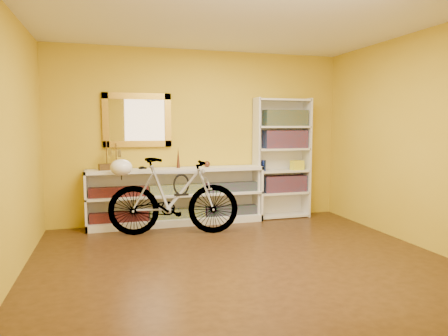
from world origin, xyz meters
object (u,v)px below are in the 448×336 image
object	(u,v)px
bookcase	(282,158)
helmet	(121,167)
console_unit	(177,196)
bicycle	(174,196)

from	to	relation	value
bookcase	helmet	xyz separation A→B (m)	(-2.49, -0.43, -0.03)
console_unit	bookcase	world-z (taller)	bookcase
bicycle	helmet	bearing A→B (deg)	90.00
bookcase	helmet	distance (m)	2.53
bookcase	helmet	size ratio (longest dim) A/B	6.57
bookcase	console_unit	bearing A→B (deg)	-179.15
bookcase	helmet	bearing A→B (deg)	-170.12
console_unit	helmet	bearing A→B (deg)	-153.17
console_unit	bookcase	distance (m)	1.76
helmet	bookcase	bearing A→B (deg)	9.88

